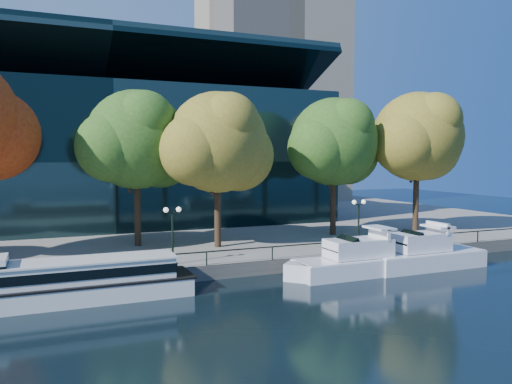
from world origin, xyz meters
name	(u,v)px	position (x,y,z in m)	size (l,w,h in m)	color
ground	(222,291)	(0.00, 0.00, 0.00)	(160.00, 160.00, 0.00)	black
promenade	(132,218)	(0.00, 36.38, 0.50)	(90.00, 67.08, 1.00)	slate
railing	(207,252)	(0.00, 3.25, 1.94)	(88.20, 0.08, 0.99)	black
convention_building	(102,157)	(-4.00, 31.79, 8.51)	(50.00, 24.57, 21.43)	black
office_tower	(270,22)	(28.00, 55.00, 33.02)	(22.50, 22.50, 65.90)	tan
tour_boat	(64,281)	(-9.27, 1.29, 1.26)	(15.59, 3.48, 2.96)	silver
cruiser_near	(359,260)	(10.59, 0.42, 1.05)	(11.71, 3.02, 3.39)	silver
cruiser_far	(421,254)	(16.03, 0.24, 1.11)	(10.69, 2.96, 3.49)	silver
tree_2	(139,142)	(-2.92, 12.87, 9.76)	(10.34, 8.48, 13.08)	black
tree_3	(220,145)	(3.16, 9.75, 9.52)	(10.42, 8.54, 12.87)	black
tree_4	(336,144)	(15.52, 11.73, 9.76)	(10.50, 8.61, 13.15)	black
tree_5	(419,139)	(24.00, 9.93, 10.31)	(10.98, 9.01, 13.89)	black
lamp_1	(172,222)	(-2.08, 4.50, 3.98)	(1.26, 0.36, 4.03)	black
lamp_2	(359,213)	(13.31, 4.50, 3.98)	(1.26, 0.36, 4.03)	black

